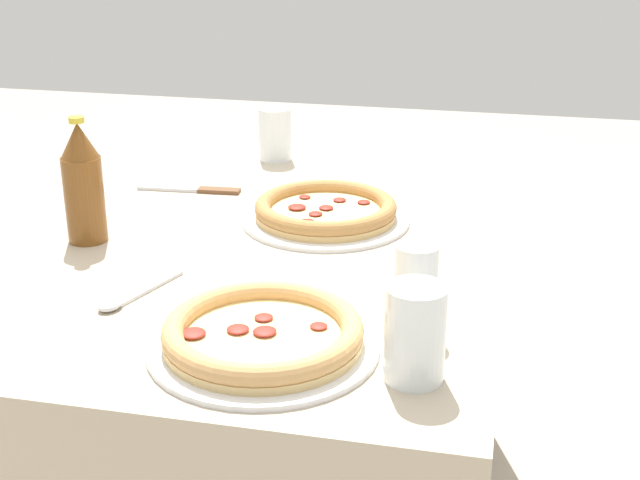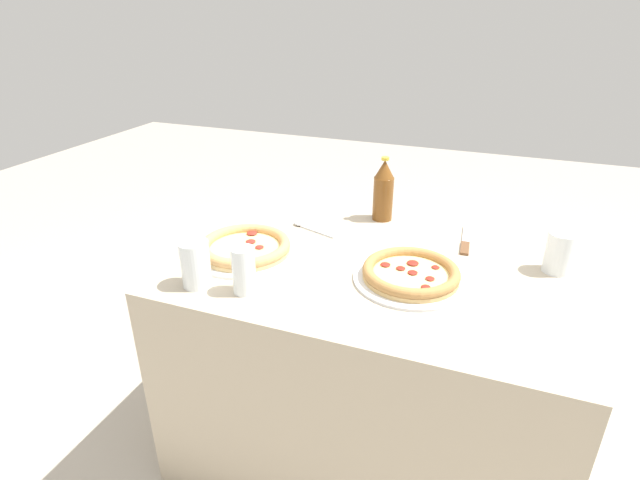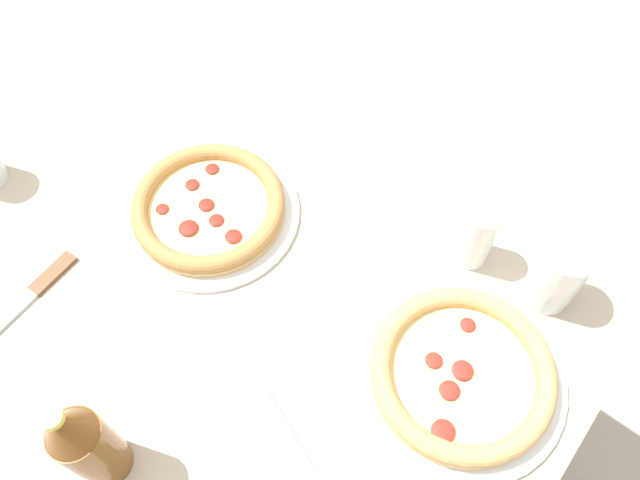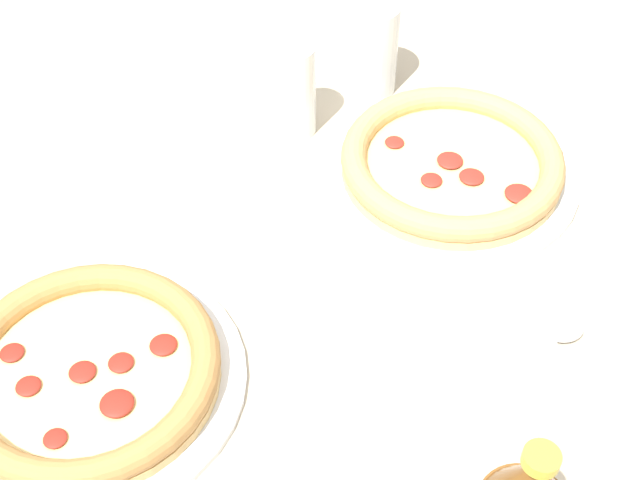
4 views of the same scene
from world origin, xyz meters
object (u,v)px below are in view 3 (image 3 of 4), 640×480
at_px(knife, 28,298).
at_px(pizza_pepperoni, 462,373).
at_px(beer_bottle, 85,444).
at_px(glass_mango_juice, 557,275).
at_px(glass_lemonade, 475,237).
at_px(pizza_margherita, 209,208).
at_px(spoon, 302,461).

bearing_deg(knife, pizza_pepperoni, 27.72).
xyz_separation_m(beer_bottle, knife, (-0.30, 0.09, -0.10)).
distance_m(glass_mango_juice, glass_lemonade, 0.14).
xyz_separation_m(pizza_pepperoni, glass_lemonade, (-0.10, 0.19, 0.04)).
distance_m(pizza_margherita, glass_lemonade, 0.45).
bearing_deg(glass_mango_juice, pizza_margherita, -156.75).
xyz_separation_m(glass_mango_juice, beer_bottle, (-0.35, -0.62, 0.04)).
xyz_separation_m(glass_mango_juice, glass_lemonade, (-0.14, -0.02, -0.00)).
bearing_deg(pizza_margherita, glass_lemonade, 28.34).
relative_size(glass_mango_juice, glass_lemonade, 1.00).
distance_m(pizza_margherita, spoon, 0.45).
height_order(glass_mango_juice, beer_bottle, beer_bottle).
bearing_deg(spoon, glass_lemonade, 89.69).
height_order(pizza_margherita, beer_bottle, beer_bottle).
bearing_deg(glass_lemonade, spoon, -90.31).
bearing_deg(spoon, beer_bottle, -141.23).
relative_size(beer_bottle, knife, 1.03).
distance_m(glass_lemonade, spoon, 0.44).
bearing_deg(knife, glass_mango_juice, 39.40).
bearing_deg(glass_mango_juice, knife, -140.60).
bearing_deg(beer_bottle, glass_lemonade, 70.55).
xyz_separation_m(pizza_pepperoni, beer_bottle, (-0.32, -0.41, 0.08)).
relative_size(pizza_pepperoni, glass_mango_juice, 2.47).
bearing_deg(beer_bottle, glass_mango_juice, 60.57).
height_order(glass_lemonade, spoon, glass_lemonade).
bearing_deg(glass_mango_juice, beer_bottle, -119.43).
xyz_separation_m(pizza_margherita, glass_mango_juice, (0.53, 0.23, 0.04)).
bearing_deg(pizza_pepperoni, beer_bottle, -127.66).
xyz_separation_m(pizza_margherita, spoon, (0.39, -0.22, -0.02)).
bearing_deg(pizza_pepperoni, glass_mango_juice, 81.25).
relative_size(knife, spoon, 1.24).
bearing_deg(spoon, pizza_pepperoni, 66.25).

